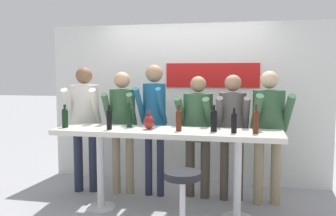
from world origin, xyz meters
TOP-DOWN VIEW (x-y plane):
  - ground_plane at (0.00, 0.00)m, footprint 40.00×40.00m
  - back_wall at (0.00, 1.39)m, footprint 4.29×0.12m
  - tasting_table at (-0.00, 0.00)m, footprint 2.69×0.63m
  - bar_stool at (0.32, -0.71)m, footprint 0.39×0.39m
  - person_far_left at (-1.30, 0.57)m, footprint 0.53×0.63m
  - person_left at (-0.75, 0.59)m, footprint 0.45×0.56m
  - person_center_left at (-0.30, 0.60)m, footprint 0.38×0.53m
  - person_center at (0.28, 0.65)m, footprint 0.51×0.59m
  - person_center_right at (0.74, 0.63)m, footprint 0.44×0.54m
  - person_right at (1.19, 0.57)m, footprint 0.54×0.63m
  - wine_bottle_0 at (0.56, -0.01)m, footprint 0.07×0.07m
  - wine_bottle_1 at (0.16, -0.05)m, footprint 0.07×0.07m
  - wine_bottle_2 at (-0.67, -0.12)m, footprint 0.06×0.06m
  - wine_bottle_3 at (0.79, -0.06)m, footprint 0.06×0.06m
  - wine_bottle_4 at (-0.49, 0.11)m, footprint 0.06×0.06m
  - wine_bottle_5 at (1.03, -0.04)m, footprint 0.06×0.06m
  - wine_bottle_6 at (-1.26, -0.07)m, footprint 0.08×0.08m
  - decorative_vase at (-0.21, -0.00)m, footprint 0.13×0.13m

SIDE VIEW (x-z plane):
  - ground_plane at x=0.00m, z-range 0.00..0.00m
  - bar_stool at x=0.32m, z-range 0.12..0.83m
  - tasting_table at x=0.00m, z-range 0.37..1.38m
  - person_center at x=0.28m, z-range 0.19..1.83m
  - person_center_right at x=0.74m, z-range 0.20..1.86m
  - person_right at x=1.19m, z-range 0.20..1.91m
  - person_left at x=-0.75m, z-range 0.21..1.90m
  - person_far_left at x=-1.30m, z-range 0.21..1.97m
  - decorative_vase at x=-0.21m, z-range 0.99..1.21m
  - person_center_left at x=-0.30m, z-range 0.24..2.03m
  - wine_bottle_3 at x=0.79m, z-range 1.00..1.29m
  - wine_bottle_6 at x=-1.26m, z-range 1.01..1.29m
  - wine_bottle_2 at x=-0.67m, z-range 1.00..1.30m
  - wine_bottle_1 at x=0.16m, z-range 1.00..1.30m
  - wine_bottle_4 at x=-0.49m, z-range 1.00..1.30m
  - wine_bottle_0 at x=0.56m, z-range 1.00..1.31m
  - wine_bottle_5 at x=1.03m, z-range 1.00..1.32m
  - back_wall at x=0.00m, z-range 0.00..2.42m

